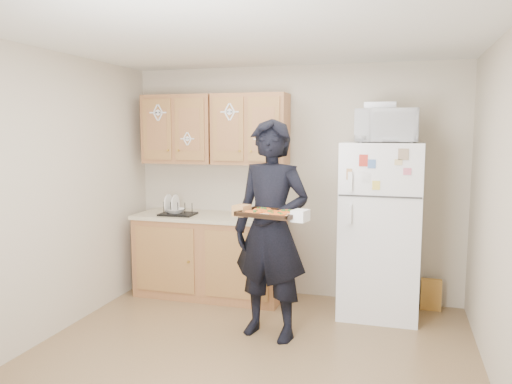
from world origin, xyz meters
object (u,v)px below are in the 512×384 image
at_px(person, 271,230).
at_px(dish_rack, 178,208).
at_px(baking_tray, 270,214).
at_px(refrigerator, 380,229).
at_px(microwave, 387,126).

distance_m(person, dish_rack, 1.48).
bearing_deg(person, baking_tray, -64.21).
xyz_separation_m(refrigerator, dish_rack, (-2.14, -0.05, 0.12)).
relative_size(person, microwave, 3.34).
height_order(refrigerator, dish_rack, refrigerator).
distance_m(person, microwave, 1.51).
bearing_deg(dish_rack, refrigerator, 1.22).
xyz_separation_m(refrigerator, microwave, (0.04, -0.05, 1.01)).
distance_m(refrigerator, baking_tray, 1.42).
xyz_separation_m(baking_tray, dish_rack, (-1.32, 1.08, -0.17)).
distance_m(refrigerator, person, 1.22).
bearing_deg(baking_tray, microwave, 64.30).
relative_size(person, baking_tray, 4.06).
height_order(person, microwave, microwave).
bearing_deg(microwave, person, -138.45).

